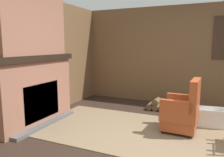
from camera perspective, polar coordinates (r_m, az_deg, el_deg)
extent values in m
plane|color=#2D2119|center=(3.55, 12.66, -16.92)|extent=(14.00, 14.00, 0.00)
cube|color=brown|center=(4.53, -21.80, 4.72)|extent=(0.06, 5.84, 2.52)
cube|color=brown|center=(5.84, 18.28, 5.67)|extent=(5.84, 0.06, 2.52)
cube|color=#93604C|center=(4.47, -19.47, -3.53)|extent=(0.36, 1.77, 1.23)
cube|color=black|center=(4.41, -18.07, -5.63)|extent=(0.08, 0.92, 0.69)
cube|color=#565451|center=(4.46, -16.63, -11.24)|extent=(0.16, 1.60, 0.06)
cube|color=black|center=(4.38, -19.92, 5.07)|extent=(0.46, 1.87, 0.11)
cube|color=#93604C|center=(4.39, -20.36, 13.32)|extent=(0.31, 1.56, 1.16)
cube|color=#7A664C|center=(4.00, 8.07, -13.69)|extent=(3.91, 1.95, 0.01)
cube|color=#A84723|center=(4.13, 17.17, -10.67)|extent=(0.59, 0.61, 0.24)
cube|color=#A84723|center=(4.09, 17.26, -8.68)|extent=(0.62, 0.65, 0.18)
cube|color=#A84723|center=(3.97, 20.87, -4.04)|extent=(0.15, 0.62, 0.53)
cube|color=#A84723|center=(3.79, 16.42, -7.03)|extent=(0.54, 0.12, 0.20)
cube|color=#A84723|center=(4.29, 17.71, -5.24)|extent=(0.54, 0.12, 0.20)
cylinder|color=#332319|center=(4.00, 13.01, -13.46)|extent=(0.05, 0.05, 0.06)
cylinder|color=#332319|center=(4.45, 14.56, -11.19)|extent=(0.05, 0.05, 0.06)
cylinder|color=#332319|center=(3.93, 19.96, -14.19)|extent=(0.05, 0.05, 0.06)
cylinder|color=#332319|center=(4.39, 20.76, -11.79)|extent=(0.05, 0.05, 0.06)
cylinder|color=brown|center=(5.42, 10.11, -6.96)|extent=(0.15, 0.39, 0.14)
cylinder|color=brown|center=(5.38, 11.63, -7.11)|extent=(0.15, 0.39, 0.14)
cylinder|color=brown|center=(5.35, 13.17, -7.25)|extent=(0.15, 0.39, 0.14)
cylinder|color=brown|center=(5.35, 11.67, -5.82)|extent=(0.15, 0.39, 0.14)
cube|color=white|center=(4.61, 24.09, -11.30)|extent=(0.55, 0.40, 0.01)
cube|color=white|center=(4.61, 27.31, -9.30)|extent=(0.06, 0.32, 0.35)
cube|color=white|center=(4.52, 21.08, -9.23)|extent=(0.06, 0.32, 0.35)
cube|color=white|center=(4.70, 23.93, -8.71)|extent=(0.50, 0.09, 0.35)
cube|color=white|center=(4.41, 24.55, -9.88)|extent=(0.50, 0.09, 0.35)
ellipsoid|color=white|center=(4.55, 24.24, -9.07)|extent=(0.44, 0.32, 0.21)
ellipsoid|color=#B24C42|center=(4.01, -26.08, 5.87)|extent=(0.09, 0.09, 0.09)
cylinder|color=white|center=(4.01, -26.21, 7.77)|extent=(0.05, 0.05, 0.17)
cube|color=brown|center=(4.50, -19.07, 6.66)|extent=(0.15, 0.23, 0.12)
cube|color=silver|center=(4.45, -18.31, 6.75)|extent=(0.01, 0.04, 0.02)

